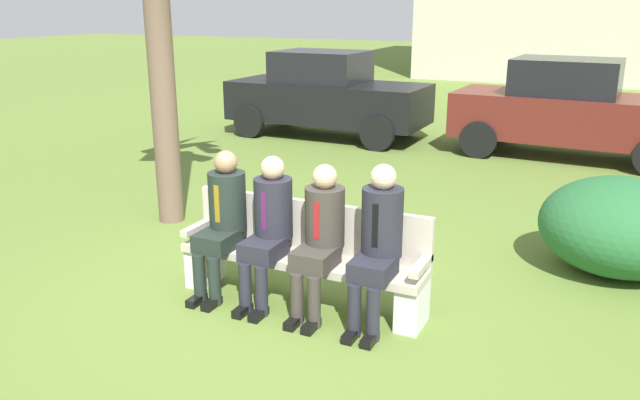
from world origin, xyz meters
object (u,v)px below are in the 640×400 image
at_px(seated_man_centerleft, 269,223).
at_px(parked_car_far, 570,109).
at_px(parked_car_near, 326,95).
at_px(seated_man_leftmost, 223,216).
at_px(seated_man_rightmost, 378,238).
at_px(park_bench, 304,255).
at_px(shrub_near_bench, 620,226).
at_px(seated_man_centerright, 320,233).

bearing_deg(seated_man_centerleft, parked_car_far, 75.04).
bearing_deg(parked_car_near, seated_man_leftmost, -72.88).
bearing_deg(seated_man_leftmost, seated_man_rightmost, 0.12).
bearing_deg(seated_man_centerleft, park_bench, 24.88).
relative_size(seated_man_rightmost, parked_car_far, 0.34).
xyz_separation_m(seated_man_rightmost, shrub_near_bench, (1.79, 2.00, -0.27)).
height_order(park_bench, parked_car_near, parked_car_near).
height_order(seated_man_rightmost, shrub_near_bench, seated_man_rightmost).
relative_size(seated_man_centerright, shrub_near_bench, 0.84).
height_order(seated_man_leftmost, seated_man_centerleft, seated_man_leftmost).
height_order(seated_man_centerleft, parked_car_near, parked_car_near).
distance_m(park_bench, seated_man_centerleft, 0.43).
height_order(park_bench, seated_man_centerleft, seated_man_centerleft).
xyz_separation_m(shrub_near_bench, parked_car_far, (-0.91, 5.09, 0.36)).
bearing_deg(parked_car_far, parked_car_near, -178.44).
xyz_separation_m(seated_man_centerleft, seated_man_centerright, (0.50, -0.00, -0.01)).
xyz_separation_m(seated_man_rightmost, parked_car_far, (0.88, 7.09, 0.09)).
relative_size(park_bench, shrub_near_bench, 1.46).
xyz_separation_m(seated_man_centerright, parked_car_near, (-3.12, 6.97, 0.11)).
bearing_deg(seated_man_leftmost, park_bench, 9.60).
distance_m(shrub_near_bench, parked_car_far, 5.18).
bearing_deg(park_bench, parked_car_near, 112.97).
bearing_deg(seated_man_rightmost, seated_man_leftmost, -179.88).
height_order(park_bench, seated_man_leftmost, seated_man_leftmost).
relative_size(seated_man_rightmost, parked_car_near, 0.34).
relative_size(seated_man_rightmost, shrub_near_bench, 0.88).
bearing_deg(seated_man_rightmost, seated_man_centerright, -179.40).
distance_m(seated_man_leftmost, parked_car_far, 7.48).
xyz_separation_m(parked_car_near, parked_car_far, (4.52, 0.12, 0.00)).
bearing_deg(park_bench, seated_man_leftmost, -170.40).
distance_m(seated_man_leftmost, seated_man_centerleft, 0.48).
bearing_deg(seated_man_centerleft, seated_man_centerright, -0.24).
xyz_separation_m(park_bench, seated_man_rightmost, (0.74, -0.12, 0.32)).
bearing_deg(seated_man_centerright, shrub_near_bench, 40.99).
bearing_deg(park_bench, shrub_near_bench, 36.55).
distance_m(park_bench, seated_man_rightmost, 0.81).
relative_size(seated_man_leftmost, parked_car_near, 0.33).
relative_size(park_bench, seated_man_rightmost, 1.67).
height_order(seated_man_leftmost, seated_man_centerright, seated_man_leftmost).
bearing_deg(parked_car_near, seated_man_centerleft, -69.37).
distance_m(seated_man_leftmost, shrub_near_bench, 3.85).
xyz_separation_m(seated_man_leftmost, shrub_near_bench, (3.28, 2.00, -0.25)).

